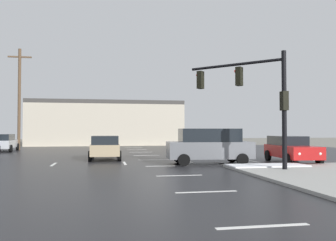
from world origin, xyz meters
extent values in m
plane|color=slate|center=(0.00, 0.00, 0.00)|extent=(120.00, 120.00, 0.00)
cube|color=#232326|center=(0.00, 0.00, 0.01)|extent=(44.00, 44.00, 0.02)
cube|color=white|center=(5.00, -4.00, 0.17)|extent=(4.00, 1.60, 0.06)
cube|color=silver|center=(0.00, -14.00, 0.02)|extent=(2.00, 0.15, 0.01)
cube|color=silver|center=(0.00, -10.00, 0.02)|extent=(2.00, 0.15, 0.01)
cube|color=silver|center=(0.00, -6.00, 0.02)|extent=(2.00, 0.15, 0.01)
cube|color=silver|center=(0.00, -2.00, 0.02)|extent=(2.00, 0.15, 0.01)
cube|color=silver|center=(0.00, 2.00, 0.02)|extent=(2.00, 0.15, 0.01)
cube|color=silver|center=(0.00, 6.00, 0.02)|extent=(2.00, 0.15, 0.01)
cube|color=silver|center=(0.00, 10.00, 0.02)|extent=(2.00, 0.15, 0.01)
cube|color=silver|center=(0.00, 14.00, 0.02)|extent=(2.00, 0.15, 0.01)
cube|color=silver|center=(0.00, 18.00, 0.02)|extent=(2.00, 0.15, 0.01)
cube|color=silver|center=(-6.00, 0.00, 0.02)|extent=(0.15, 2.00, 0.01)
cube|color=silver|center=(-2.00, 0.00, 0.02)|extent=(0.15, 2.00, 0.01)
cube|color=silver|center=(2.00, 0.00, 0.02)|extent=(0.15, 2.00, 0.01)
cube|color=silver|center=(6.00, 0.00, 0.02)|extent=(0.15, 2.00, 0.01)
cube|color=silver|center=(10.00, 0.00, 0.02)|extent=(0.15, 2.00, 0.01)
cube|color=silver|center=(3.50, -4.00, 0.02)|extent=(0.45, 7.00, 0.01)
cylinder|color=black|center=(5.13, -5.56, 2.93)|extent=(0.22, 0.22, 5.57)
cylinder|color=black|center=(3.36, -3.80, 5.31)|extent=(3.63, 3.61, 0.14)
cube|color=black|center=(3.54, -3.98, 4.69)|extent=(0.45, 0.45, 0.95)
sphere|color=red|center=(3.42, -3.87, 4.97)|extent=(0.20, 0.20, 0.20)
cube|color=black|center=(1.95, -2.40, 4.69)|extent=(0.45, 0.45, 0.95)
sphere|color=red|center=(1.83, -2.29, 4.97)|extent=(0.20, 0.20, 0.20)
cube|color=black|center=(5.13, -5.56, 3.34)|extent=(0.28, 0.36, 0.90)
cube|color=#BCB29E|center=(-2.89, 26.79, 2.62)|extent=(19.56, 8.00, 5.23)
cube|color=#3F3D3A|center=(-2.89, 26.79, 5.48)|extent=(19.56, 8.00, 0.50)
cube|color=slate|center=(2.76, -1.35, 0.82)|extent=(4.91, 2.25, 0.95)
cube|color=black|center=(2.76, -1.35, 1.67)|extent=(3.47, 2.00, 0.75)
cylinder|color=black|center=(4.45, -0.48, 0.35)|extent=(0.67, 0.26, 0.66)
cylinder|color=black|center=(4.32, -2.42, 0.35)|extent=(0.67, 0.26, 0.66)
cylinder|color=black|center=(1.19, -0.27, 0.35)|extent=(0.67, 0.26, 0.66)
cylinder|color=black|center=(1.07, -2.21, 0.35)|extent=(0.67, 0.26, 0.66)
sphere|color=white|center=(5.14, -0.87, 0.82)|extent=(0.18, 0.18, 0.18)
sphere|color=white|center=(5.06, -2.12, 0.82)|extent=(0.18, 0.18, 0.18)
cube|color=#B21919|center=(7.84, -1.47, 0.70)|extent=(2.26, 4.66, 0.70)
cube|color=black|center=(7.91, -0.80, 1.33)|extent=(1.91, 2.64, 0.55)
cylinder|color=black|center=(8.58, -3.08, 0.35)|extent=(0.29, 0.68, 0.66)
cylinder|color=black|center=(6.79, -2.90, 0.35)|extent=(0.29, 0.68, 0.66)
cylinder|color=black|center=(8.90, -0.04, 0.35)|extent=(0.29, 0.68, 0.66)
cylinder|color=black|center=(7.11, 0.15, 0.35)|extent=(0.29, 0.68, 0.66)
sphere|color=white|center=(8.18, -3.72, 0.70)|extent=(0.18, 0.18, 0.18)
sphere|color=white|center=(7.04, -3.60, 0.70)|extent=(0.18, 0.18, 0.18)
cube|color=tan|center=(-3.12, 2.99, 0.70)|extent=(1.85, 4.52, 0.70)
cube|color=black|center=(-3.13, 2.31, 1.33)|extent=(1.68, 2.49, 0.55)
cylinder|color=black|center=(-4.00, 4.53, 0.35)|extent=(0.23, 0.66, 0.66)
cylinder|color=black|center=(-2.20, 4.51, 0.35)|extent=(0.23, 0.66, 0.66)
cylinder|color=black|center=(-4.04, 1.47, 0.35)|extent=(0.23, 0.66, 0.66)
cylinder|color=black|center=(-2.24, 1.45, 0.35)|extent=(0.23, 0.66, 0.66)
sphere|color=white|center=(-3.67, 5.20, 0.70)|extent=(0.18, 0.18, 0.18)
sphere|color=white|center=(-2.52, 5.18, 0.70)|extent=(0.18, 0.18, 0.18)
cube|color=#B7BABF|center=(-12.22, 13.39, 0.70)|extent=(1.99, 4.57, 0.70)
cube|color=black|center=(-12.19, 12.71, 1.33)|extent=(1.76, 2.54, 0.55)
cylinder|color=black|center=(-11.39, 14.95, 0.35)|extent=(0.25, 0.67, 0.66)
cylinder|color=black|center=(-11.26, 11.90, 0.35)|extent=(0.25, 0.67, 0.66)
sphere|color=white|center=(-12.89, 15.56, 0.70)|extent=(0.18, 0.18, 0.18)
sphere|color=white|center=(-11.74, 15.61, 0.70)|extent=(0.18, 0.18, 0.18)
cylinder|color=brown|center=(-11.35, 15.24, 4.95)|extent=(0.28, 0.28, 9.90)
cube|color=brown|center=(-11.35, 15.24, 9.10)|extent=(2.20, 0.14, 0.14)
camera|label=1|loc=(-3.17, -20.65, 1.97)|focal=37.32mm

